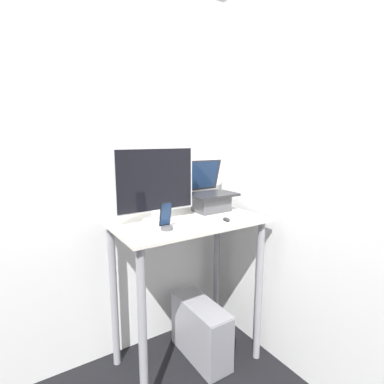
{
  "coord_description": "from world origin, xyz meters",
  "views": [
    {
      "loc": [
        -1.0,
        -1.33,
        1.58
      ],
      "look_at": [
        0.04,
        0.3,
        1.23
      ],
      "focal_mm": 28.0,
      "sensor_mm": 36.0,
      "label": 1
    }
  ],
  "objects_px": {
    "monitor": "(156,186)",
    "cell_phone": "(166,221)",
    "keyboard": "(203,225)",
    "computer_tower": "(201,330)",
    "laptop": "(210,198)",
    "mouse": "(226,220)"
  },
  "relations": [
    {
      "from": "monitor",
      "to": "cell_phone",
      "type": "height_order",
      "value": "monitor"
    },
    {
      "from": "keyboard",
      "to": "computer_tower",
      "type": "xyz_separation_m",
      "value": [
        0.1,
        0.17,
        -0.85
      ]
    },
    {
      "from": "monitor",
      "to": "cell_phone",
      "type": "bearing_deg",
      "value": -98.93
    },
    {
      "from": "cell_phone",
      "to": "computer_tower",
      "type": "height_order",
      "value": "cell_phone"
    },
    {
      "from": "laptop",
      "to": "computer_tower",
      "type": "height_order",
      "value": "laptop"
    },
    {
      "from": "mouse",
      "to": "computer_tower",
      "type": "xyz_separation_m",
      "value": [
        -0.08,
        0.16,
        -0.86
      ]
    },
    {
      "from": "computer_tower",
      "to": "monitor",
      "type": "bearing_deg",
      "value": 162.88
    },
    {
      "from": "monitor",
      "to": "cell_phone",
      "type": "relative_size",
      "value": 3.27
    },
    {
      "from": "laptop",
      "to": "mouse",
      "type": "bearing_deg",
      "value": -105.15
    },
    {
      "from": "keyboard",
      "to": "computer_tower",
      "type": "height_order",
      "value": "keyboard"
    },
    {
      "from": "mouse",
      "to": "cell_phone",
      "type": "xyz_separation_m",
      "value": [
        -0.41,
        0.05,
        0.04
      ]
    },
    {
      "from": "keyboard",
      "to": "monitor",
      "type": "bearing_deg",
      "value": 125.74
    },
    {
      "from": "laptop",
      "to": "computer_tower",
      "type": "relative_size",
      "value": 0.71
    },
    {
      "from": "keyboard",
      "to": "computer_tower",
      "type": "distance_m",
      "value": 0.87
    },
    {
      "from": "mouse",
      "to": "cell_phone",
      "type": "distance_m",
      "value": 0.41
    },
    {
      "from": "monitor",
      "to": "computer_tower",
      "type": "xyz_separation_m",
      "value": [
        0.29,
        -0.09,
        -1.07
      ]
    },
    {
      "from": "cell_phone",
      "to": "computer_tower",
      "type": "distance_m",
      "value": 0.96
    },
    {
      "from": "monitor",
      "to": "cell_phone",
      "type": "xyz_separation_m",
      "value": [
        -0.03,
        -0.2,
        -0.18
      ]
    },
    {
      "from": "mouse",
      "to": "cell_phone",
      "type": "relative_size",
      "value": 0.35
    },
    {
      "from": "laptop",
      "to": "keyboard",
      "type": "height_order",
      "value": "laptop"
    },
    {
      "from": "laptop",
      "to": "cell_phone",
      "type": "relative_size",
      "value": 2.21
    },
    {
      "from": "monitor",
      "to": "computer_tower",
      "type": "bearing_deg",
      "value": -17.12
    }
  ]
}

